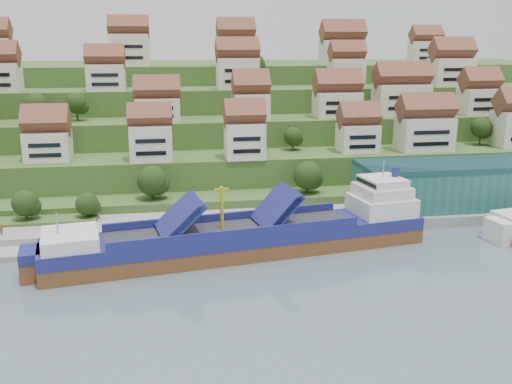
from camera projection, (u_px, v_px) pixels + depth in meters
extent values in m
plane|color=slate|center=(280.00, 251.00, 108.20)|extent=(300.00, 300.00, 0.00)
cube|color=gray|center=(356.00, 217.00, 125.33)|extent=(180.00, 14.00, 2.20)
cube|color=#2D4C1E|center=(229.00, 155.00, 189.81)|extent=(260.00, 128.00, 4.00)
cube|color=#2D4C1E|center=(227.00, 142.00, 193.69)|extent=(260.00, 118.00, 11.00)
cube|color=#2D4C1E|center=(224.00, 128.00, 200.44)|extent=(260.00, 102.00, 18.00)
cube|color=#2D4C1E|center=(222.00, 116.00, 207.19)|extent=(260.00, 86.00, 25.00)
cube|color=#2D4C1E|center=(219.00, 105.00, 215.02)|extent=(260.00, 68.00, 31.00)
cube|color=silver|center=(48.00, 146.00, 135.97)|extent=(10.26, 8.57, 6.84)
cube|color=silver|center=(151.00, 143.00, 135.18)|extent=(9.88, 7.03, 8.44)
cube|color=silver|center=(245.00, 141.00, 137.83)|extent=(9.31, 7.62, 8.60)
cube|color=silver|center=(358.00, 138.00, 146.42)|extent=(9.71, 7.73, 6.99)
cube|color=silver|center=(424.00, 134.00, 147.83)|extent=(13.63, 8.26, 8.60)
cube|color=silver|center=(158.00, 109.00, 151.30)|extent=(11.64, 7.90, 6.10)
cube|color=silver|center=(251.00, 107.00, 154.55)|extent=(9.42, 8.56, 6.92)
cube|color=silver|center=(337.00, 105.00, 159.23)|extent=(12.43, 8.36, 6.98)
cube|color=silver|center=(401.00, 100.00, 162.64)|extent=(15.14, 8.18, 8.85)
cube|color=silver|center=(478.00, 102.00, 164.59)|extent=(10.32, 8.04, 7.54)
cube|color=silver|center=(106.00, 78.00, 161.07)|extent=(10.46, 7.30, 7.38)
cube|color=silver|center=(238.00, 74.00, 166.75)|extent=(11.95, 7.79, 8.94)
cube|color=silver|center=(346.00, 73.00, 173.34)|extent=(10.11, 7.14, 8.56)
cube|color=silver|center=(450.00, 72.00, 177.42)|extent=(12.41, 8.47, 8.57)
cube|color=silver|center=(130.00, 50.00, 177.70)|extent=(11.93, 7.51, 9.83)
cube|color=silver|center=(236.00, 52.00, 183.09)|extent=(11.56, 8.15, 8.78)
cube|color=silver|center=(342.00, 53.00, 189.23)|extent=(13.82, 8.73, 8.00)
cube|color=silver|center=(425.00, 53.00, 197.99)|extent=(10.12, 7.05, 7.71)
ellipsoid|color=#223C14|center=(308.00, 176.00, 132.85)|extent=(6.74, 6.74, 6.74)
ellipsoid|color=#223C14|center=(152.00, 181.00, 127.49)|extent=(6.78, 6.78, 6.78)
ellipsoid|color=#223C14|center=(447.00, 131.00, 153.97)|extent=(5.07, 5.07, 5.07)
ellipsoid|color=#223C14|center=(481.00, 128.00, 155.29)|extent=(5.59, 5.59, 5.59)
ellipsoid|color=#223C14|center=(293.00, 136.00, 148.03)|extent=(4.88, 4.88, 4.88)
ellipsoid|color=#223C14|center=(379.00, 93.00, 165.59)|extent=(4.19, 4.19, 4.19)
ellipsoid|color=#223C14|center=(36.00, 105.00, 150.91)|extent=(6.16, 6.16, 6.16)
ellipsoid|color=#223C14|center=(76.00, 103.00, 151.07)|extent=(5.51, 5.51, 5.51)
ellipsoid|color=#223C14|center=(253.00, 66.00, 171.05)|extent=(7.54, 7.54, 7.54)
ellipsoid|color=#223C14|center=(339.00, 72.00, 178.47)|extent=(4.62, 4.62, 4.62)
ellipsoid|color=#223C14|center=(348.00, 74.00, 177.07)|extent=(4.99, 4.99, 4.99)
ellipsoid|color=#223C14|center=(25.00, 203.00, 117.08)|extent=(5.38, 5.38, 5.38)
ellipsoid|color=#223C14|center=(87.00, 204.00, 119.17)|extent=(4.82, 4.82, 4.82)
cube|color=#236159|center=(488.00, 182.00, 130.61)|extent=(60.00, 15.00, 10.00)
cylinder|color=gray|center=(355.00, 201.00, 118.95)|extent=(0.16, 0.16, 8.00)
cube|color=maroon|center=(359.00, 184.00, 118.12)|extent=(1.20, 0.05, 0.80)
cube|color=brown|center=(241.00, 249.00, 106.44)|extent=(72.12, 22.03, 4.57)
cube|color=navy|center=(241.00, 234.00, 105.69)|extent=(72.14, 22.14, 2.38)
cube|color=silver|center=(70.00, 239.00, 96.00)|extent=(10.66, 11.72, 2.38)
cube|color=#262628|center=(232.00, 229.00, 104.84)|extent=(46.59, 16.38, 0.27)
cube|color=navy|center=(177.00, 218.00, 101.01)|extent=(8.35, 11.04, 6.32)
cube|color=navy|center=(274.00, 208.00, 106.53)|extent=(8.01, 10.99, 6.68)
cylinder|color=gold|center=(222.00, 209.00, 103.26)|extent=(0.73, 0.73, 8.23)
cube|color=silver|center=(381.00, 205.00, 113.78)|extent=(12.47, 12.01, 3.66)
cube|color=silver|center=(382.00, 191.00, 113.04)|extent=(10.49, 10.64, 2.28)
cube|color=silver|center=(383.00, 181.00, 112.55)|extent=(8.51, 9.27, 1.65)
cylinder|color=navy|center=(395.00, 172.00, 112.94)|extent=(1.67, 1.67, 2.01)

